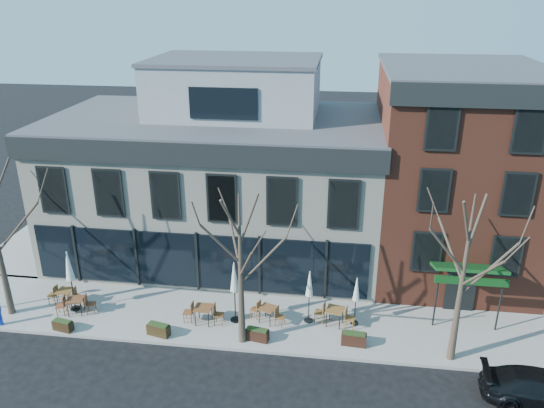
# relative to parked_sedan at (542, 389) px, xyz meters

# --- Properties ---
(ground) EXTENTS (120.00, 120.00, 0.00)m
(ground) POSITION_rel_parked_sedan_xyz_m (-14.97, 5.97, -0.65)
(ground) COLOR black
(ground) RESTS_ON ground
(sidewalk_front) EXTENTS (33.50, 4.70, 0.15)m
(sidewalk_front) POSITION_rel_parked_sedan_xyz_m (-11.72, 3.82, -0.57)
(sidewalk_front) COLOR gray
(sidewalk_front) RESTS_ON ground
(sidewalk_side) EXTENTS (4.50, 12.00, 0.15)m
(sidewalk_side) POSITION_rel_parked_sedan_xyz_m (-26.22, 11.97, -0.57)
(sidewalk_side) COLOR gray
(sidewalk_side) RESTS_ON ground
(corner_building) EXTENTS (18.39, 10.39, 11.10)m
(corner_building) POSITION_rel_parked_sedan_xyz_m (-14.90, 11.04, 4.08)
(corner_building) COLOR beige
(corner_building) RESTS_ON ground
(red_brick_building) EXTENTS (8.20, 11.78, 11.18)m
(red_brick_building) POSITION_rel_parked_sedan_xyz_m (-1.97, 10.95, 4.99)
(red_brick_building) COLOR brown
(red_brick_building) RESTS_ON ground
(tree_mid) EXTENTS (3.50, 3.55, 7.04)m
(tree_mid) POSITION_rel_parked_sedan_xyz_m (-11.96, 2.07, 3.15)
(tree_mid) COLOR #382B21
(tree_mid) RESTS_ON sidewalk_front
(tree_right) EXTENTS (3.72, 3.77, 7.48)m
(tree_right) POSITION_rel_parked_sedan_xyz_m (-2.96, 2.07, 3.37)
(tree_right) COLOR #382B21
(tree_right) RESTS_ON sidewalk_front
(parked_sedan) EXTENTS (4.55, 2.08, 1.29)m
(parked_sedan) POSITION_rel_parked_sedan_xyz_m (0.00, 0.00, 0.00)
(parked_sedan) COLOR black
(parked_sedan) RESTS_ON ground
(cafe_set_0) EXTENTS (1.84, 0.76, 0.97)m
(cafe_set_0) POSITION_rel_parked_sedan_xyz_m (-21.19, 3.84, 0.00)
(cafe_set_0) COLOR brown
(cafe_set_0) RESTS_ON sidewalk_front
(cafe_set_1) EXTENTS (1.92, 0.91, 0.99)m
(cafe_set_1) POSITION_rel_parked_sedan_xyz_m (-20.31, 3.13, 0.01)
(cafe_set_1) COLOR brown
(cafe_set_1) RESTS_ON sidewalk_front
(cafe_set_3) EXTENTS (1.97, 0.80, 1.04)m
(cafe_set_3) POSITION_rel_parked_sedan_xyz_m (-14.01, 3.19, 0.04)
(cafe_set_3) COLOR brown
(cafe_set_3) RESTS_ON sidewalk_front
(cafe_set_4) EXTENTS (1.83, 1.08, 0.95)m
(cafe_set_4) POSITION_rel_parked_sedan_xyz_m (-11.05, 3.67, -0.01)
(cafe_set_4) COLOR brown
(cafe_set_4) RESTS_ON sidewalk_front
(cafe_set_5) EXTENTS (2.00, 0.94, 1.02)m
(cafe_set_5) POSITION_rel_parked_sedan_xyz_m (-7.93, 3.86, 0.03)
(cafe_set_5) COLOR brown
(cafe_set_5) RESTS_ON sidewalk_front
(umbrella_0) EXTENTS (0.51, 0.51, 3.16)m
(umbrella_0) POSITION_rel_parked_sedan_xyz_m (-20.55, 3.47, 1.73)
(umbrella_0) COLOR black
(umbrella_0) RESTS_ON sidewalk_front
(umbrella_2) EXTENTS (0.50, 0.50, 3.10)m
(umbrella_2) POSITION_rel_parked_sedan_xyz_m (-12.58, 3.57, 1.69)
(umbrella_2) COLOR black
(umbrella_2) RESTS_ON sidewalk_front
(umbrella_3) EXTENTS (0.43, 0.43, 2.67)m
(umbrella_3) POSITION_rel_parked_sedan_xyz_m (-9.15, 3.98, 1.39)
(umbrella_3) COLOR black
(umbrella_3) RESTS_ON sidewalk_front
(umbrella_4) EXTENTS (0.39, 0.39, 2.45)m
(umbrella_4) POSITION_rel_parked_sedan_xyz_m (-7.00, 4.07, 1.23)
(umbrella_4) COLOR black
(umbrella_4) RESTS_ON sidewalk_front
(planter_0) EXTENTS (0.99, 0.55, 0.53)m
(planter_0) POSITION_rel_parked_sedan_xyz_m (-20.28, 1.77, -0.24)
(planter_0) COLOR black
(planter_0) RESTS_ON sidewalk_front
(planter_1) EXTENTS (1.11, 0.64, 0.58)m
(planter_1) POSITION_rel_parked_sedan_xyz_m (-15.81, 2.00, -0.21)
(planter_1) COLOR #2F220F
(planter_1) RESTS_ON sidewalk_front
(planter_2) EXTENTS (1.09, 0.59, 0.58)m
(planter_2) POSITION_rel_parked_sedan_xyz_m (-11.32, 2.23, -0.21)
(planter_2) COLOR black
(planter_2) RESTS_ON sidewalk_front
(planter_3) EXTENTS (1.12, 0.52, 0.61)m
(planter_3) POSITION_rel_parked_sedan_xyz_m (-7.04, 2.46, -0.19)
(planter_3) COLOR black
(planter_3) RESTS_ON sidewalk_front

